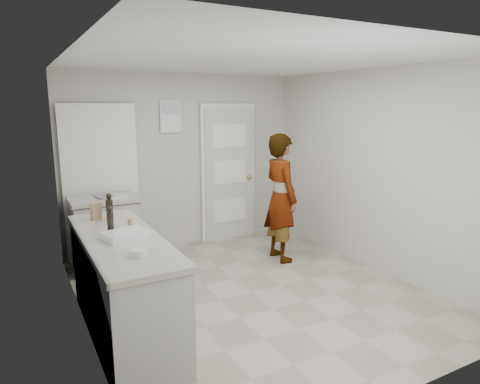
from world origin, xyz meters
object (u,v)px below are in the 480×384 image
cake_mix_box (96,211)px  baking_dish (125,235)px  spice_jar (130,223)px  egg_bowl (139,253)px  oil_cruet_a (109,208)px  person (281,198)px  oil_cruet_b (110,221)px

cake_mix_box → baking_dish: bearing=-102.0°
spice_jar → egg_bowl: (-0.15, -0.83, -0.02)m
oil_cruet_a → person: bearing=9.4°
baking_dish → egg_bowl: (-0.02, -0.49, -0.01)m
person → oil_cruet_a: (-2.29, -0.38, 0.21)m
spice_jar → egg_bowl: 0.84m
oil_cruet_b → baking_dish: (0.09, -0.18, -0.09)m
cake_mix_box → oil_cruet_a: (0.11, -0.12, 0.05)m
person → oil_cruet_a: person is taller
person → oil_cruet_a: bearing=102.7°
spice_jar → baking_dish: 0.36m
baking_dish → oil_cruet_a: bearing=89.6°
person → spice_jar: 2.28m
oil_cruet_b → baking_dish: 0.22m
person → egg_bowl: person is taller
cake_mix_box → oil_cruet_b: oil_cruet_b is taller
spice_jar → egg_bowl: bearing=-100.1°
person → baking_dish: 2.52m
baking_dish → egg_bowl: bearing=-92.1°
oil_cruet_a → egg_bowl: bearing=-91.1°
oil_cruet_a → baking_dish: bearing=-90.4°
spice_jar → cake_mix_box: bearing=118.9°
oil_cruet_b → baking_dish: bearing=-64.0°
oil_cruet_a → egg_bowl: 1.14m
person → egg_bowl: (-2.32, -1.51, 0.10)m
person → cake_mix_box: 2.42m
cake_mix_box → egg_bowl: bearing=-105.8°
oil_cruet_a → oil_cruet_b: bearing=-100.9°
cake_mix_box → person: bearing=-13.5°
cake_mix_box → baking_dish: (0.10, -0.76, -0.06)m
cake_mix_box → egg_bowl: (0.09, -1.25, -0.06)m
oil_cruet_a → baking_dish: oil_cruet_a is taller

